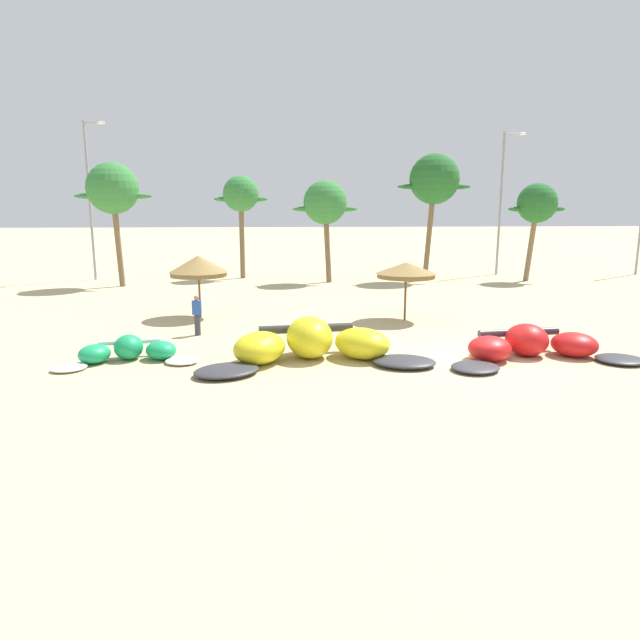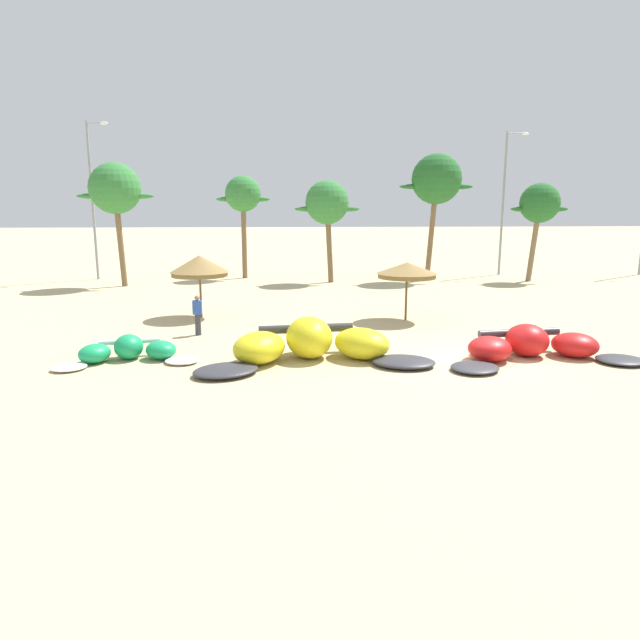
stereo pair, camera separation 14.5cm
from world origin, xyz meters
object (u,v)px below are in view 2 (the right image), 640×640
at_px(palm_center_left, 437,180).
at_px(beach_umbrella_middle, 407,270).
at_px(kite_left_of_center, 533,346).
at_px(palm_center_right, 540,205).
at_px(kite_left, 311,345).
at_px(person_near_kites, 198,315).
at_px(kite_far_left, 128,351).
at_px(palm_leftmost, 115,190).
at_px(lamppost_west_center, 505,197).
at_px(palm_left, 243,196).
at_px(lamppost_west, 93,194).
at_px(beach_umbrella_near_van, 199,266).
at_px(palm_left_of_gap, 327,204).

bearing_deg(palm_center_left, beach_umbrella_middle, -109.53).
xyz_separation_m(kite_left_of_center, palm_center_right, (9.08, 20.03, 4.80)).
xyz_separation_m(kite_left, person_near_kites, (-4.34, 4.15, 0.28)).
bearing_deg(kite_far_left, kite_left, -3.53).
bearing_deg(kite_left, beach_umbrella_middle, 54.92).
xyz_separation_m(beach_umbrella_middle, person_near_kites, (-8.98, -2.47, -1.47)).
distance_m(palm_leftmost, lamppost_west_center, 27.54).
distance_m(beach_umbrella_middle, palm_center_left, 15.65).
bearing_deg(palm_left, lamppost_west, -179.72).
relative_size(kite_left, palm_left, 1.12).
height_order(person_near_kites, palm_left, palm_left).
distance_m(kite_left_of_center, lamppost_west_center, 25.92).
distance_m(kite_far_left, palm_center_left, 26.56).
height_order(kite_far_left, person_near_kites, person_near_kites).
relative_size(beach_umbrella_near_van, palm_left, 0.40).
relative_size(person_near_kites, palm_center_right, 0.24).
height_order(kite_left_of_center, palm_left, palm_left).
bearing_deg(kite_left, kite_far_left, 176.47).
xyz_separation_m(palm_left, palm_center_left, (13.30, -2.14, 1.01)).
bearing_deg(beach_umbrella_middle, person_near_kites, -164.63).
xyz_separation_m(kite_far_left, lamppost_west, (-7.87, 22.44, 5.60)).
bearing_deg(palm_leftmost, kite_far_left, -74.11).
bearing_deg(kite_left, palm_center_right, 50.04).
relative_size(beach_umbrella_near_van, palm_center_left, 0.33).
distance_m(beach_umbrella_near_van, palm_left_of_gap, 14.26).
height_order(beach_umbrella_near_van, palm_left_of_gap, palm_left_of_gap).
bearing_deg(beach_umbrella_middle, lamppost_west_center, 57.17).
xyz_separation_m(palm_leftmost, lamppost_west, (-2.56, 3.79, -0.21)).
bearing_deg(palm_left_of_gap, palm_center_right, -1.21).
xyz_separation_m(palm_left_of_gap, palm_center_left, (7.54, 0.63, 1.57)).
bearing_deg(palm_leftmost, kite_left_of_center, -45.49).
relative_size(kite_left, lamppost_west_center, 0.77).
height_order(kite_far_left, lamppost_west_center, lamppost_west_center).
relative_size(kite_left_of_center, lamppost_west_center, 0.67).
height_order(lamppost_west, lamppost_west_center, lamppost_west).
distance_m(kite_left, person_near_kites, 6.01).
distance_m(palm_center_right, lamppost_west, 30.73).
height_order(palm_leftmost, palm_left, palm_leftmost).
height_order(kite_left_of_center, palm_left_of_gap, palm_left_of_gap).
relative_size(palm_left_of_gap, lamppost_west_center, 0.65).
distance_m(kite_left, beach_umbrella_near_van, 9.42).
bearing_deg(palm_left, palm_center_left, -9.14).
distance_m(kite_left, palm_leftmost, 22.89).
xyz_separation_m(lamppost_west, lamppost_west_center, (29.69, 0.94, -0.14)).
bearing_deg(kite_far_left, lamppost_west_center, 46.98).
bearing_deg(lamppost_west, beach_umbrella_near_van, -58.16).
bearing_deg(person_near_kites, palm_leftmost, 115.46).
xyz_separation_m(kite_left_of_center, beach_umbrella_near_van, (-12.25, 8.16, 1.98)).
height_order(beach_umbrella_middle, lamppost_west, lamppost_west).
distance_m(palm_leftmost, palm_center_right, 28.04).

